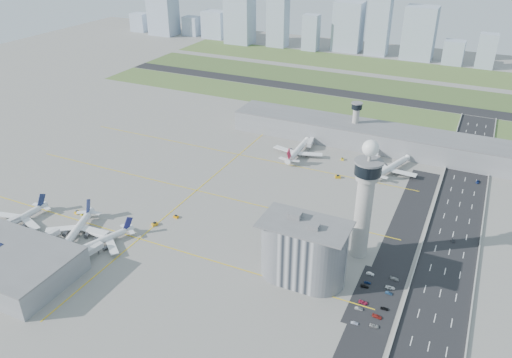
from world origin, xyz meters
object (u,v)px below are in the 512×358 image
at_px(tug_1, 77,212).
at_px(tug_0, 83,213).
at_px(control_tower, 365,196).
at_px(car_hw_2, 478,182).
at_px(car_lot_2, 363,302).
at_px(car_lot_3, 365,286).
at_px(tug_2, 155,224).
at_px(tug_3, 176,216).
at_px(car_hw_4, 464,144).
at_px(car_lot_6, 374,326).
at_px(airplane_far_a, 298,147).
at_px(jet_bridge_near_2, 80,260).
at_px(airplane_near_c, 101,237).
at_px(car_lot_1, 359,309).
at_px(car_lot_8, 385,309).
at_px(car_lot_11, 395,279).
at_px(tug_4, 342,159).
at_px(car_lot_0, 354,323).
at_px(airplane_far_b, 393,163).
at_px(car_lot_4, 368,283).
at_px(jet_bridge_far_0, 312,140).
at_px(jet_bridge_near_1, 36,245).
at_px(car_lot_7, 377,316).
at_px(secondary_tower, 356,119).
at_px(tug_5, 338,176).
at_px(airplane_near_b, 75,227).
at_px(car_lot_10, 390,287).
at_px(car_lot_9, 389,293).
at_px(car_hw_1, 453,241).
at_px(admin_building, 303,251).

bearing_deg(tug_1, tug_0, -170.98).
relative_size(control_tower, car_hw_2, 14.45).
bearing_deg(car_lot_2, car_lot_3, 13.35).
height_order(tug_2, tug_3, tug_2).
bearing_deg(tug_0, car_hw_4, -109.27).
bearing_deg(car_lot_6, airplane_far_a, 26.33).
bearing_deg(jet_bridge_near_2, airplane_near_c, 13.80).
bearing_deg(car_lot_3, car_lot_1, 179.76).
xyz_separation_m(car_lot_8, car_lot_11, (-0.13, 22.84, 0.03)).
xyz_separation_m(tug_3, tug_4, (65.54, 117.22, 0.01)).
bearing_deg(car_lot_11, car_lot_0, 168.69).
relative_size(airplane_far_b, jet_bridge_near_2, 3.16).
relative_size(tug_2, car_lot_4, 1.04).
bearing_deg(jet_bridge_far_0, jet_bridge_near_1, -33.77).
bearing_deg(airplane_near_c, car_lot_4, 124.58).
relative_size(airplane_far_b, car_lot_7, 10.10).
bearing_deg(car_lot_6, secondary_tower, 12.58).
bearing_deg(tug_1, airplane_far_a, -119.48).
distance_m(control_tower, car_hw_2, 126.69).
bearing_deg(tug_5, car_hw_4, 118.09).
distance_m(secondary_tower, airplane_far_a, 52.64).
distance_m(tug_3, car_hw_2, 198.54).
distance_m(car_lot_1, car_hw_2, 156.93).
height_order(tug_4, car_lot_3, tug_4).
height_order(airplane_near_c, tug_5, airplane_near_c).
distance_m(jet_bridge_near_2, car_lot_0, 138.18).
bearing_deg(tug_1, car_hw_4, -129.81).
bearing_deg(airplane_near_b, car_lot_3, 79.69).
bearing_deg(car_lot_6, tug_0, 79.14).
height_order(tug_2, car_lot_6, tug_2).
bearing_deg(car_lot_4, tug_3, 78.95).
xyz_separation_m(car_lot_1, car_lot_2, (0.77, 4.92, 0.00)).
relative_size(car_lot_7, car_lot_10, 0.99).
height_order(tug_2, car_lot_1, tug_2).
bearing_deg(car_lot_9, car_hw_1, -19.80).
xyz_separation_m(tug_2, car_hw_2, (163.11, 134.07, -0.36)).
bearing_deg(airplane_near_b, car_lot_10, 80.49).
height_order(tug_1, car_lot_4, tug_1).
bearing_deg(car_lot_10, airplane_far_a, 30.85).
xyz_separation_m(admin_building, car_lot_1, (31.25, -11.04, -14.72)).
bearing_deg(airplane_near_c, car_lot_9, 122.50).
relative_size(airplane_far_a, car_hw_1, 13.30).
height_order(tug_1, tug_3, tug_1).
distance_m(airplane_near_b, airplane_far_a, 167.66).
bearing_deg(airplane_far_a, tug_1, 144.87).
relative_size(airplane_near_c, jet_bridge_far_0, 2.63).
bearing_deg(car_lot_1, car_lot_2, -15.62).
relative_size(airplane_near_c, car_lot_10, 8.29).
distance_m(car_lot_8, car_hw_4, 209.75).
bearing_deg(control_tower, jet_bridge_near_2, -151.10).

